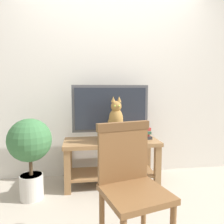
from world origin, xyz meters
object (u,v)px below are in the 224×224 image
object	(u,v)px
potted_plant	(30,147)
wooden_chair	(130,178)
media_box	(115,140)
tv_stand	(111,154)
tv	(110,110)
book_stack	(141,133)
cat	(116,122)

from	to	relation	value
potted_plant	wooden_chair	bearing A→B (deg)	-45.14
wooden_chair	media_box	bearing A→B (deg)	86.44
tv_stand	tv	bearing A→B (deg)	89.98
book_stack	potted_plant	size ratio (longest dim) A/B	0.29
potted_plant	book_stack	bearing A→B (deg)	11.88
book_stack	tv_stand	bearing A→B (deg)	-175.58
tv	media_box	xyz separation A→B (m)	(0.03, -0.18, -0.33)
media_box	tv_stand	bearing A→B (deg)	107.93
wooden_chair	tv	bearing A→B (deg)	88.57
media_box	wooden_chair	world-z (taller)	wooden_chair
cat	potted_plant	xyz separation A→B (m)	(-0.92, -0.12, -0.22)
tv	book_stack	world-z (taller)	tv
media_box	wooden_chair	size ratio (longest dim) A/B	0.43
media_box	cat	xyz separation A→B (m)	(0.00, -0.02, 0.21)
cat	potted_plant	size ratio (longest dim) A/B	0.56
wooden_chair	book_stack	bearing A→B (deg)	70.35
tv_stand	media_box	world-z (taller)	media_box
media_box	cat	size ratio (longest dim) A/B	0.83
media_box	wooden_chair	xyz separation A→B (m)	(-0.06, -1.00, -0.04)
cat	wooden_chair	xyz separation A→B (m)	(-0.06, -0.98, -0.25)
cat	wooden_chair	size ratio (longest dim) A/B	0.52
cat	book_stack	distance (m)	0.41
wooden_chair	tv_stand	bearing A→B (deg)	88.48
tv_stand	media_box	distance (m)	0.23
tv	wooden_chair	distance (m)	1.23
cat	wooden_chair	bearing A→B (deg)	-93.67
tv	potted_plant	world-z (taller)	tv
tv_stand	wooden_chair	size ratio (longest dim) A/B	1.24
wooden_chair	book_stack	distance (m)	1.20
tv_stand	wooden_chair	distance (m)	1.11
tv_stand	cat	bearing A→B (deg)	-73.81
tv_stand	wooden_chair	bearing A→B (deg)	-91.52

